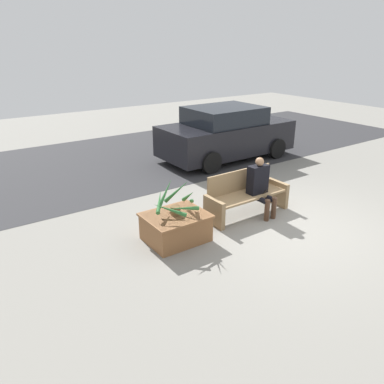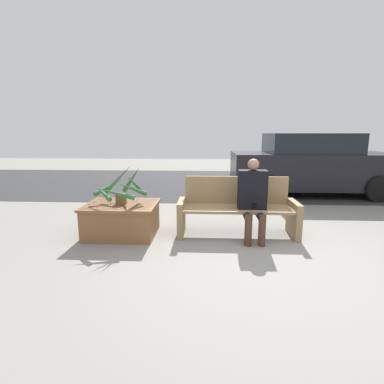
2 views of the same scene
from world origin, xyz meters
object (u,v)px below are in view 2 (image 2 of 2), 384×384
at_px(potted_plant, 121,188).
at_px(person_seated, 253,196).
at_px(parked_car, 311,165).
at_px(bench, 237,209).
at_px(planter_box, 122,218).

bearing_deg(potted_plant, person_seated, -0.64).
height_order(potted_plant, parked_car, parked_car).
relative_size(bench, parked_car, 0.45).
distance_m(bench, parked_car, 4.01).
xyz_separation_m(bench, potted_plant, (-1.78, -0.16, 0.34)).
distance_m(planter_box, parked_car, 5.32).
height_order(planter_box, parked_car, parked_car).
height_order(planter_box, potted_plant, potted_plant).
bearing_deg(person_seated, planter_box, 178.76).
distance_m(bench, potted_plant, 1.82).
distance_m(person_seated, planter_box, 2.03).
bearing_deg(person_seated, bench, 138.32).
bearing_deg(potted_plant, bench, 5.24).
xyz_separation_m(planter_box, potted_plant, (0.01, -0.02, 0.48)).
bearing_deg(person_seated, parked_car, 60.25).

